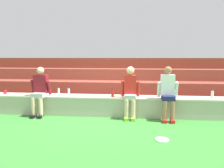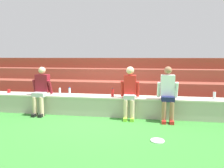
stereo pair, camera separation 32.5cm
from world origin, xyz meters
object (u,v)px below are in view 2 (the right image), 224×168
(person_left_of_center, at_px, (130,91))
(water_bottle_mid_right, at_px, (60,91))
(water_bottle_near_left, at_px, (112,93))
(frisbee, at_px, (157,141))
(water_bottle_center_gap, at_px, (70,91))
(person_center, at_px, (168,92))
(water_bottle_near_right, at_px, (214,95))
(person_far_left, at_px, (41,89))
(plastic_cup_left_end, at_px, (9,91))

(person_left_of_center, height_order, water_bottle_mid_right, person_left_of_center)
(water_bottle_near_left, height_order, frisbee, water_bottle_near_left)
(person_left_of_center, distance_m, water_bottle_center_gap, 1.78)
(person_center, relative_size, water_bottle_near_right, 6.58)
(water_bottle_mid_right, bearing_deg, frisbee, -31.59)
(person_far_left, relative_size, plastic_cup_left_end, 12.57)
(water_bottle_mid_right, bearing_deg, plastic_cup_left_end, 177.82)
(water_bottle_near_left, bearing_deg, frisbee, -55.01)
(water_bottle_near_left, height_order, water_bottle_near_right, water_bottle_near_left)
(person_left_of_center, relative_size, frisbee, 5.08)
(water_bottle_near_right, bearing_deg, water_bottle_center_gap, -179.26)
(person_center, distance_m, frisbee, 1.61)
(water_bottle_near_left, xyz_separation_m, water_bottle_center_gap, (-1.27, 0.03, -0.01))
(person_far_left, relative_size, person_left_of_center, 0.98)
(water_bottle_near_left, xyz_separation_m, water_bottle_near_right, (2.70, 0.08, -0.01))
(water_bottle_near_right, bearing_deg, person_left_of_center, -172.55)
(person_far_left, relative_size, water_bottle_near_right, 6.40)
(person_center, relative_size, water_bottle_mid_right, 6.73)
(water_bottle_near_left, relative_size, water_bottle_near_right, 1.09)
(water_bottle_near_left, distance_m, plastic_cup_left_end, 3.24)
(water_bottle_center_gap, bearing_deg, water_bottle_mid_right, -176.57)
(person_left_of_center, distance_m, water_bottle_near_left, 0.55)
(plastic_cup_left_end, bearing_deg, water_bottle_center_gap, -1.35)
(person_left_of_center, distance_m, water_bottle_near_right, 2.23)
(frisbee, bearing_deg, person_center, 77.68)
(water_bottle_mid_right, bearing_deg, person_left_of_center, -6.08)
(water_bottle_near_left, bearing_deg, person_left_of_center, -22.64)
(water_bottle_near_left, distance_m, water_bottle_near_right, 2.70)
(person_center, height_order, frisbee, person_center)
(person_left_of_center, relative_size, water_bottle_near_right, 6.53)
(person_left_of_center, relative_size, plastic_cup_left_end, 12.82)
(water_bottle_center_gap, bearing_deg, plastic_cup_left_end, 178.65)
(plastic_cup_left_end, distance_m, frisbee, 4.77)
(person_left_of_center, xyz_separation_m, person_center, (0.97, -0.06, -0.00))
(person_left_of_center, bearing_deg, person_center, -3.31)
(person_far_left, height_order, plastic_cup_left_end, person_far_left)
(person_left_of_center, height_order, person_center, person_center)
(person_far_left, relative_size, water_bottle_center_gap, 6.32)
(person_far_left, bearing_deg, water_bottle_near_left, 5.93)
(person_far_left, xyz_separation_m, water_bottle_near_left, (2.02, 0.21, -0.08))
(person_left_of_center, bearing_deg, water_bottle_center_gap, 172.35)
(person_far_left, relative_size, water_bottle_mid_right, 6.55)
(person_center, xyz_separation_m, water_bottle_mid_right, (-3.03, 0.28, -0.10))
(water_bottle_near_left, xyz_separation_m, plastic_cup_left_end, (-3.24, 0.08, -0.06))
(water_bottle_mid_right, distance_m, frisbee, 3.26)
(water_bottle_near_right, xyz_separation_m, plastic_cup_left_end, (-5.94, -0.00, -0.05))
(person_left_of_center, xyz_separation_m, water_bottle_near_right, (2.21, 0.29, -0.10))
(person_far_left, distance_m, water_bottle_center_gap, 0.80)
(water_bottle_center_gap, bearing_deg, frisbee, -34.85)
(water_bottle_center_gap, bearing_deg, water_bottle_near_left, -1.37)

